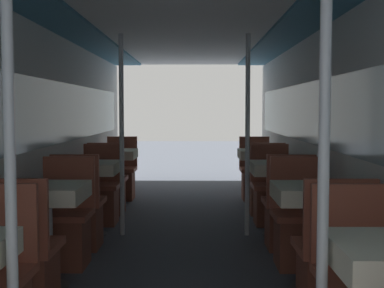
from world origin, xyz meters
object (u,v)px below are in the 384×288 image
chair_right_far_1 (299,233)px  support_pole_right_2 (247,136)px  chair_left_near_2 (80,218)px  dining_table_right_2 (279,174)px  chair_left_near_3 (109,191)px  chair_right_near_1 (332,273)px  chair_right_near_2 (287,219)px  chair_right_far_3 (255,180)px  chair_left_far_2 (100,199)px  dining_table_left_3 (115,158)px  support_pole_right_0 (324,176)px  support_pole_left_2 (122,135)px  chair_right_near_3 (265,191)px  chair_left_near_1 (22,272)px  dining_table_right_3 (260,159)px  dining_table_right_1 (314,201)px  chair_right_far_2 (271,199)px  dining_table_left_1 (46,201)px  dining_table_left_2 (91,173)px  support_pole_left_0 (10,176)px  chair_left_far_3 (121,180)px  chair_left_far_1 (65,232)px

chair_right_far_1 → support_pole_right_2: 1.38m
chair_left_near_2 → dining_table_right_2: bearing=15.5°
chair_left_near_3 → chair_right_near_1: bearing=-59.4°
chair_right_near_2 → chair_right_far_3: size_ratio=1.00×
chair_left_far_2 → chair_right_far_3: 2.56m
dining_table_left_3 → support_pole_right_0: (1.63, -4.96, 0.39)m
support_pole_left_2 → chair_right_near_3: bearing=34.3°
chair_right_far_1 → chair_right_near_3: (0.00, 2.22, 0.00)m
support_pole_left_2 → support_pole_right_2: (1.30, 0.00, 0.00)m
chair_left_near_1 → chair_left_near_3: size_ratio=1.00×
chair_right_near_1 → dining_table_right_2: chair_right_near_1 is taller
dining_table_right_3 → chair_right_far_3: bearing=90.0°
chair_left_near_2 → dining_table_right_1: bearing=-29.6°
chair_right_near_2 → chair_right_far_2: (0.00, 1.09, 0.00)m
dining_table_right_2 → dining_table_left_1: bearing=-139.8°
chair_left_near_3 → chair_right_far_2: bearing=-16.1°
chair_left_near_1 → dining_table_left_3: 3.87m
dining_table_left_1 → chair_left_near_2: (-0.00, 1.11, -0.36)m
chair_left_near_2 → support_pole_right_2: 1.88m
chair_left_near_3 → support_pole_right_2: bearing=-34.3°
chair_left_near_1 → chair_left_far_2: bearing=90.0°
dining_table_right_1 → chair_right_near_3: 2.79m
chair_left_far_2 → support_pole_left_2: bearing=121.1°
support_pole_right_0 → dining_table_left_3: bearing=108.2°
dining_table_left_3 → dining_table_right_1: same height
dining_table_left_2 → chair_right_far_3: (1.96, 2.20, -0.36)m
dining_table_left_1 → dining_table_left_3: bearing=90.0°
chair_right_near_1 → chair_right_near_3: bearing=90.0°
chair_left_near_2 → dining_table_left_3: (0.00, 2.20, 0.36)m
support_pole_right_2 → chair_left_near_1: bearing=-126.5°
chair_right_near_2 → dining_table_left_2: bearing=164.5°
support_pole_left_0 → support_pole_right_0: same height
chair_left_far_3 → dining_table_left_2: bearing=90.0°
chair_left_far_2 → dining_table_left_3: 1.17m
chair_left_far_2 → dining_table_right_1: size_ratio=1.18×
chair_left_far_2 → dining_table_right_3: (1.96, 1.11, 0.36)m
dining_table_right_3 → chair_left_near_3: bearing=-164.5°
support_pole_left_0 → chair_left_far_2: (-0.33, 3.85, -0.76)m
chair_right_near_2 → dining_table_right_3: 2.23m
dining_table_left_1 → chair_left_near_2: chair_left_near_2 is taller
chair_left_near_2 → chair_right_far_3: same height
dining_table_right_2 → chair_left_far_1: bearing=-150.4°
chair_left_far_3 → support_pole_right_2: bearing=126.5°
chair_left_far_2 → chair_right_far_2: same height
chair_left_far_1 → chair_right_near_1: (1.96, -1.09, 0.00)m
chair_left_near_2 → chair_right_far_3: size_ratio=1.00×
chair_left_far_1 → chair_right_far_3: (1.96, 3.31, 0.00)m
support_pole_left_2 → support_pole_right_2: size_ratio=1.00×
dining_table_left_1 → chair_left_near_3: bearing=90.0°
support_pole_right_0 → dining_table_right_3: size_ratio=2.72×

